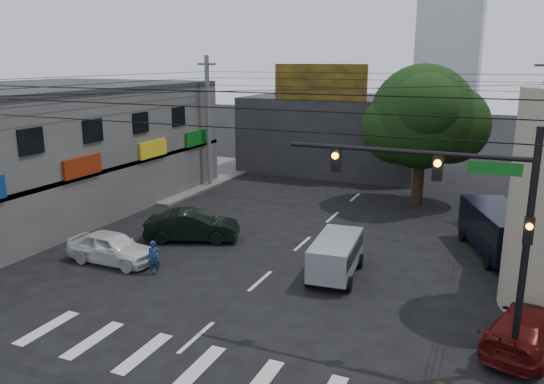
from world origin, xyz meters
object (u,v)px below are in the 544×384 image
Objects in this scene: street_tree at (422,117)px; navy_van at (499,232)px; traffic_gantry at (465,207)px; silver_minivan at (336,258)px; utility_pole_far_right at (540,140)px; traffic_officer at (154,258)px; maroon_sedan at (528,328)px; dark_sedan at (192,226)px; white_compact at (112,247)px; utility_pole_far_left at (208,122)px.

street_tree is 1.48× the size of navy_van.
traffic_gantry is 1.79× the size of silver_minivan.
utility_pole_far_right reaches higher than traffic_officer.
street_tree is 18.05m from maroon_sedan.
street_tree reaches higher than traffic_gantry.
traffic_gantry reaches higher than dark_sedan.
utility_pole_far_right is (2.68, 17.00, -0.23)m from traffic_gantry.
street_tree is 18.42m from traffic_gantry.
white_compact is at bearing 96.31° from navy_van.
white_compact is (-10.96, -15.78, -4.76)m from street_tree.
utility_pole_far_left is at bearing 4.34° from dark_sedan.
utility_pole_far_left reaches higher than street_tree.
silver_minivan is 2.69× the size of traffic_officer.
white_compact is at bearing 171.45° from traffic_gantry.
silver_minivan is at bearing -122.36° from utility_pole_far_right.
street_tree is 14.56m from utility_pole_far_left.
traffic_officer is (-8.41, -16.16, -4.73)m from street_tree.
traffic_gantry is 1.46× the size of dark_sedan.
white_compact is (-17.46, -14.78, -3.88)m from utility_pole_far_right.
white_compact is 0.72× the size of navy_van.
maroon_sedan is at bearing 166.37° from navy_van.
dark_sedan is at bearing 154.42° from traffic_gantry.
maroon_sedan is 0.85× the size of navy_van.
dark_sedan is at bearing -145.80° from utility_pole_far_right.
traffic_gantry is 1.22× the size of navy_van.
silver_minivan is (7.99, -1.58, 0.07)m from dark_sedan.
utility_pole_far_right reaches higher than traffic_gantry.
utility_pole_far_right is 1.87× the size of dark_sedan.
white_compact is at bearing 99.44° from silver_minivan.
traffic_officer is (-12.24, 1.84, -4.08)m from traffic_gantry.
silver_minivan is at bearing -95.58° from street_tree.
traffic_gantry is 1.70× the size of white_compact.
white_compact is at bearing 15.11° from maroon_sedan.
traffic_officer reaches higher than white_compact.
street_tree reaches higher than dark_sedan.
dark_sedan is at bearing 85.10° from navy_van.
dark_sedan is (-13.11, 6.28, -4.06)m from traffic_gantry.
traffic_gantry is 15.09m from dark_sedan.
white_compact is (-14.78, 2.22, -4.11)m from traffic_gantry.
dark_sedan is 1.16× the size of white_compact.
maroon_sedan is at bearing -128.52° from dark_sedan.
dark_sedan is 1.23× the size of silver_minivan.
traffic_gantry is 0.78× the size of utility_pole_far_right.
utility_pole_far_right is 15.05m from silver_minivan.
traffic_gantry is 15.50m from white_compact.
utility_pole_far_left is at bearing 50.19° from navy_van.
silver_minivan is at bearing -5.84° from maroon_sedan.
silver_minivan is 8.31m from navy_van.
traffic_officer is (-13.28, -8.41, -0.35)m from navy_van.
traffic_gantry is at bearing -42.86° from utility_pole_far_left.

